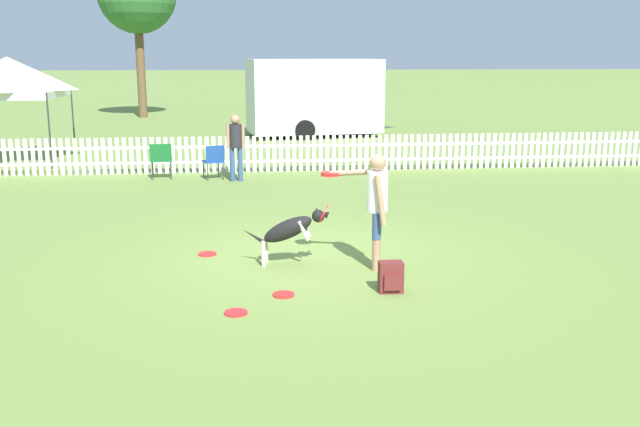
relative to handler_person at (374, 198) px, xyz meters
The scene contains 13 objects.
ground_plane 1.39m from the handler_person, 141.52° to the left, with size 240.00×240.00×0.00m, color olive.
handler_person is the anchor object (origin of this frame).
leaping_dog 1.23m from the handler_person, 167.92° to the left, with size 1.23×0.47×0.88m.
frisbee_near_handler 2.62m from the handler_person, 139.64° to the right, with size 0.27×0.27×0.02m.
frisbee_near_dog 2.66m from the handler_person, 158.65° to the left, with size 0.27×0.27×0.02m.
frisbee_midfield 1.90m from the handler_person, 141.68° to the right, with size 0.27×0.27×0.02m.
backpack_on_grass 1.29m from the handler_person, 87.95° to the right, with size 0.30×0.23×0.39m.
picket_fence 8.36m from the handler_person, 95.31° to the left, with size 21.81×0.04×0.89m.
folding_chair_blue_left 7.73m from the handler_person, 108.62° to the left, with size 0.56×0.57×0.81m.
folding_chair_center 8.41m from the handler_person, 116.12° to the left, with size 0.54×0.56×0.84m.
canopy_tent_main 13.30m from the handler_person, 126.77° to the left, with size 2.60×2.60×2.80m.
spectator_standing 7.31m from the handler_person, 105.44° to the left, with size 0.42×0.27×1.53m.
equipment_trailer 16.05m from the handler_person, 87.53° to the left, with size 5.45×2.80×2.68m.
Camera 1 is at (-0.91, -9.87, 2.88)m, focal length 40.00 mm.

